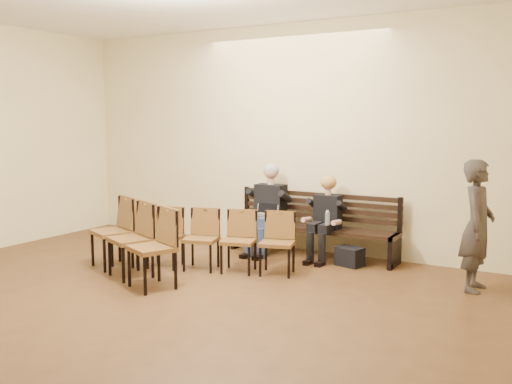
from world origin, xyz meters
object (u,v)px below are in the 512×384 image
(seated_woman, at_px, (325,223))
(laptop, at_px, (263,217))
(water_bottle, at_px, (327,226))
(bench, at_px, (312,241))
(seated_man, at_px, (268,209))
(bag, at_px, (350,257))
(passerby, at_px, (478,216))
(chair_row_front, at_px, (201,239))
(chair_row_back, at_px, (130,240))

(seated_woman, distance_m, laptop, 0.94)
(seated_woman, height_order, water_bottle, seated_woman)
(bench, relative_size, water_bottle, 12.19)
(seated_man, height_order, laptop, seated_man)
(bag, height_order, passerby, passerby)
(chair_row_front, distance_m, chair_row_back, 0.96)
(laptop, relative_size, chair_row_back, 0.21)
(bench, xyz_separation_m, bag, (0.71, -0.27, -0.09))
(laptop, bearing_deg, seated_man, 93.73)
(bench, height_order, chair_row_back, chair_row_back)
(bench, relative_size, laptop, 7.21)
(laptop, height_order, chair_row_back, chair_row_back)
(chair_row_front, bearing_deg, chair_row_back, -143.31)
(laptop, bearing_deg, bag, -3.10)
(seated_woman, distance_m, passerby, 2.24)
(bench, distance_m, chair_row_front, 1.77)
(passerby, height_order, chair_row_front, passerby)
(seated_man, xyz_separation_m, chair_row_back, (-0.86, -2.11, -0.19))
(seated_woman, relative_size, water_bottle, 5.09)
(seated_woman, bearing_deg, laptop, -168.48)
(laptop, relative_size, chair_row_front, 0.14)
(water_bottle, height_order, chair_row_front, chair_row_front)
(seated_man, bearing_deg, passerby, -8.78)
(passerby, height_order, chair_row_back, passerby)
(water_bottle, bearing_deg, laptop, 176.36)
(seated_woman, xyz_separation_m, chair_row_front, (-1.24, -1.34, -0.13))
(seated_man, relative_size, seated_woman, 1.24)
(seated_man, xyz_separation_m, seated_woman, (0.95, 0.00, -0.13))
(bench, xyz_separation_m, passerby, (2.41, -0.60, 0.68))
(bench, bearing_deg, seated_man, -170.18)
(bag, distance_m, chair_row_back, 3.01)
(passerby, xyz_separation_m, chair_row_back, (-3.97, -1.63, -0.41))
(seated_man, xyz_separation_m, bag, (1.40, -0.15, -0.54))
(seated_woman, bearing_deg, seated_man, 180.00)
(laptop, height_order, chair_row_front, chair_row_front)
(passerby, bearing_deg, seated_man, 81.06)
(seated_woman, bearing_deg, chair_row_back, -130.66)
(laptop, distance_m, water_bottle, 1.07)
(laptop, bearing_deg, bench, 20.30)
(laptop, bearing_deg, water_bottle, -8.21)
(seated_man, distance_m, chair_row_back, 2.28)
(bag, bearing_deg, passerby, -10.82)
(seated_woman, distance_m, water_bottle, 0.30)
(water_bottle, bearing_deg, bag, 18.94)
(seated_man, xyz_separation_m, passerby, (3.11, -0.48, 0.23))
(water_bottle, relative_size, chair_row_back, 0.12)
(laptop, xyz_separation_m, chair_row_back, (-0.88, -1.92, -0.09))
(bench, xyz_separation_m, seated_woman, (0.26, -0.12, 0.32))
(seated_man, height_order, chair_row_back, seated_man)
(chair_row_front, relative_size, chair_row_back, 1.45)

